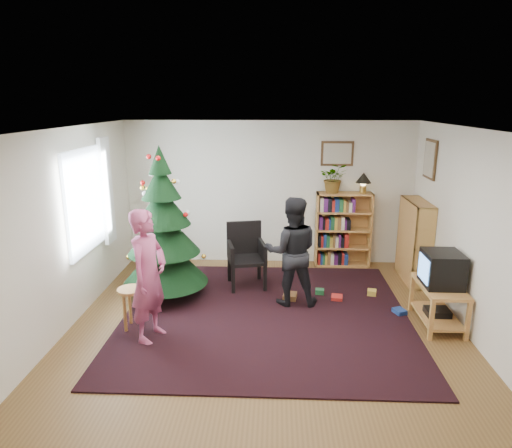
{
  "coord_description": "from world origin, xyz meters",
  "views": [
    {
      "loc": [
        0.12,
        -5.35,
        2.8
      ],
      "look_at": [
        -0.16,
        0.97,
        1.1
      ],
      "focal_mm": 32.0,
      "sensor_mm": 36.0,
      "label": 1
    }
  ],
  "objects_px": {
    "person_standing": "(149,276)",
    "bookshelf_back": "(343,229)",
    "christmas_tree": "(164,237)",
    "armchair": "(247,252)",
    "tv_stand": "(438,301)",
    "potted_plant": "(334,178)",
    "picture_back": "(337,154)",
    "stool": "(131,298)",
    "bookshelf_right": "(415,240)",
    "table_lamp": "(364,179)",
    "picture_right": "(430,159)",
    "person_by_chair": "(292,252)",
    "crt_tv": "(442,269)"
  },
  "relations": [
    {
      "from": "christmas_tree",
      "to": "person_by_chair",
      "type": "bearing_deg",
      "value": -4.26
    },
    {
      "from": "picture_right",
      "to": "crt_tv",
      "type": "xyz_separation_m",
      "value": [
        -0.26,
        -1.61,
        -1.18
      ]
    },
    {
      "from": "picture_right",
      "to": "bookshelf_right",
      "type": "xyz_separation_m",
      "value": [
        -0.14,
        -0.04,
        -1.29
      ]
    },
    {
      "from": "bookshelf_right",
      "to": "table_lamp",
      "type": "height_order",
      "value": "table_lamp"
    },
    {
      "from": "stool",
      "to": "person_by_chair",
      "type": "relative_size",
      "value": 0.35
    },
    {
      "from": "tv_stand",
      "to": "person_standing",
      "type": "relative_size",
      "value": 0.55
    },
    {
      "from": "picture_right",
      "to": "tv_stand",
      "type": "xyz_separation_m",
      "value": [
        -0.26,
        -1.61,
        -1.63
      ]
    },
    {
      "from": "picture_right",
      "to": "person_by_chair",
      "type": "relative_size",
      "value": 0.39
    },
    {
      "from": "bookshelf_right",
      "to": "person_by_chair",
      "type": "relative_size",
      "value": 0.83
    },
    {
      "from": "bookshelf_back",
      "to": "tv_stand",
      "type": "relative_size",
      "value": 1.47
    },
    {
      "from": "bookshelf_back",
      "to": "crt_tv",
      "type": "bearing_deg",
      "value": -67.25
    },
    {
      "from": "picture_back",
      "to": "tv_stand",
      "type": "relative_size",
      "value": 0.62
    },
    {
      "from": "stool",
      "to": "christmas_tree",
      "type": "bearing_deg",
      "value": 78.44
    },
    {
      "from": "person_by_chair",
      "to": "bookshelf_back",
      "type": "bearing_deg",
      "value": -121.21
    },
    {
      "from": "picture_back",
      "to": "tv_stand",
      "type": "xyz_separation_m",
      "value": [
        1.07,
        -2.34,
        -1.63
      ]
    },
    {
      "from": "tv_stand",
      "to": "stool",
      "type": "bearing_deg",
      "value": -175.8
    },
    {
      "from": "christmas_tree",
      "to": "bookshelf_right",
      "type": "xyz_separation_m",
      "value": [
        3.82,
        0.88,
        -0.27
      ]
    },
    {
      "from": "crt_tv",
      "to": "armchair",
      "type": "xyz_separation_m",
      "value": [
        -2.54,
        1.24,
        -0.23
      ]
    },
    {
      "from": "picture_right",
      "to": "crt_tv",
      "type": "height_order",
      "value": "picture_right"
    },
    {
      "from": "bookshelf_back",
      "to": "stool",
      "type": "height_order",
      "value": "bookshelf_back"
    },
    {
      "from": "christmas_tree",
      "to": "armchair",
      "type": "xyz_separation_m",
      "value": [
        1.16,
        0.54,
        -0.39
      ]
    },
    {
      "from": "armchair",
      "to": "person_standing",
      "type": "relative_size",
      "value": 0.61
    },
    {
      "from": "tv_stand",
      "to": "bookshelf_right",
      "type": "bearing_deg",
      "value": 85.64
    },
    {
      "from": "bookshelf_right",
      "to": "crt_tv",
      "type": "xyz_separation_m",
      "value": [
        -0.12,
        -1.57,
        0.1
      ]
    },
    {
      "from": "tv_stand",
      "to": "armchair",
      "type": "bearing_deg",
      "value": 153.98
    },
    {
      "from": "picture_back",
      "to": "armchair",
      "type": "bearing_deg",
      "value": -143.3
    },
    {
      "from": "stool",
      "to": "potted_plant",
      "type": "height_order",
      "value": "potted_plant"
    },
    {
      "from": "christmas_tree",
      "to": "person_standing",
      "type": "height_order",
      "value": "christmas_tree"
    },
    {
      "from": "armchair",
      "to": "potted_plant",
      "type": "xyz_separation_m",
      "value": [
        1.42,
        0.96,
        1.01
      ]
    },
    {
      "from": "person_standing",
      "to": "bookshelf_back",
      "type": "bearing_deg",
      "value": -27.45
    },
    {
      "from": "picture_back",
      "to": "bookshelf_back",
      "type": "relative_size",
      "value": 0.42
    },
    {
      "from": "bookshelf_right",
      "to": "person_standing",
      "type": "relative_size",
      "value": 0.8
    },
    {
      "from": "christmas_tree",
      "to": "potted_plant",
      "type": "height_order",
      "value": "christmas_tree"
    },
    {
      "from": "christmas_tree",
      "to": "stool",
      "type": "bearing_deg",
      "value": -101.56
    },
    {
      "from": "picture_back",
      "to": "person_by_chair",
      "type": "relative_size",
      "value": 0.35
    },
    {
      "from": "bookshelf_back",
      "to": "bookshelf_right",
      "type": "distance_m",
      "value": 1.22
    },
    {
      "from": "person_standing",
      "to": "picture_back",
      "type": "bearing_deg",
      "value": -24.49
    },
    {
      "from": "table_lamp",
      "to": "crt_tv",
      "type": "bearing_deg",
      "value": -74.19
    },
    {
      "from": "christmas_tree",
      "to": "person_standing",
      "type": "bearing_deg",
      "value": -85.01
    },
    {
      "from": "armchair",
      "to": "stool",
      "type": "distance_m",
      "value": 2.05
    },
    {
      "from": "picture_right",
      "to": "christmas_tree",
      "type": "height_order",
      "value": "picture_right"
    },
    {
      "from": "bookshelf_right",
      "to": "potted_plant",
      "type": "bearing_deg",
      "value": 63.18
    },
    {
      "from": "tv_stand",
      "to": "potted_plant",
      "type": "bearing_deg",
      "value": 117.08
    },
    {
      "from": "picture_right",
      "to": "person_standing",
      "type": "distance_m",
      "value": 4.54
    },
    {
      "from": "picture_back",
      "to": "potted_plant",
      "type": "distance_m",
      "value": 0.42
    },
    {
      "from": "tv_stand",
      "to": "table_lamp",
      "type": "height_order",
      "value": "table_lamp"
    },
    {
      "from": "armchair",
      "to": "bookshelf_right",
      "type": "bearing_deg",
      "value": -5.77
    },
    {
      "from": "christmas_tree",
      "to": "bookshelf_right",
      "type": "distance_m",
      "value": 3.93
    },
    {
      "from": "christmas_tree",
      "to": "potted_plant",
      "type": "relative_size",
      "value": 4.45
    },
    {
      "from": "bookshelf_right",
      "to": "crt_tv",
      "type": "bearing_deg",
      "value": 175.53
    }
  ]
}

